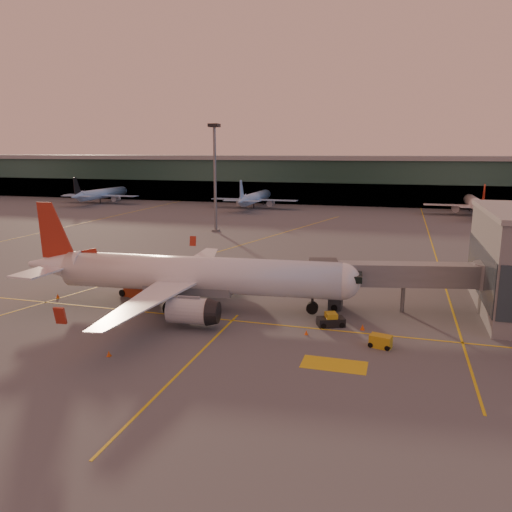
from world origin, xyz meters
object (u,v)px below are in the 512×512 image
(gpu_cart, at_px, (381,341))
(pushback_tug, at_px, (331,321))
(catering_truck, at_px, (137,277))
(main_airplane, at_px, (188,276))

(gpu_cart, relative_size, pushback_tug, 0.71)
(pushback_tug, bearing_deg, catering_truck, 146.86)
(catering_truck, bearing_deg, pushback_tug, 3.70)
(catering_truck, relative_size, gpu_cart, 2.70)
(main_airplane, relative_size, pushback_tug, 12.70)
(catering_truck, distance_m, gpu_cart, 33.97)
(catering_truck, bearing_deg, main_airplane, -6.03)
(main_airplane, distance_m, catering_truck, 9.57)
(main_airplane, height_order, gpu_cart, main_airplane)
(main_airplane, xyz_separation_m, catering_truck, (-8.90, 3.18, -1.54))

